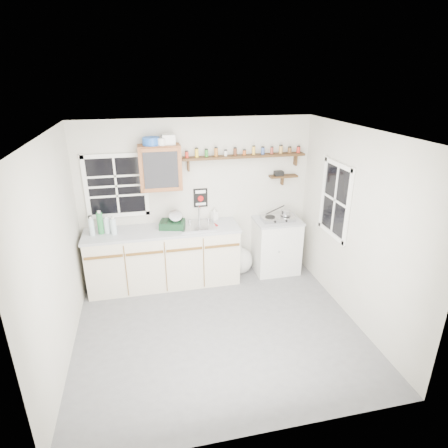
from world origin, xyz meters
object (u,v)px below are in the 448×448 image
object	(u,v)px
right_cabinet	(276,245)
upper_cabinet	(160,168)
main_cabinet	(164,257)
dish_rack	(173,222)
spice_shelf	(244,155)
hotplate	(278,218)

from	to	relation	value
right_cabinet	upper_cabinet	world-z (taller)	upper_cabinet
main_cabinet	dish_rack	world-z (taller)	dish_rack
right_cabinet	spice_shelf	distance (m)	1.58
dish_rack	spice_shelf	bearing A→B (deg)	23.23
right_cabinet	dish_rack	size ratio (longest dim) A/B	2.17
dish_rack	hotplate	world-z (taller)	dish_rack
right_cabinet	dish_rack	world-z (taller)	dish_rack
upper_cabinet	spice_shelf	bearing A→B (deg)	3.10
main_cabinet	right_cabinet	bearing A→B (deg)	0.79
right_cabinet	dish_rack	xyz separation A→B (m)	(-1.67, 0.00, 0.55)
upper_cabinet	hotplate	bearing A→B (deg)	-4.41
main_cabinet	spice_shelf	size ratio (longest dim) A/B	1.21
upper_cabinet	spice_shelf	distance (m)	1.28
main_cabinet	right_cabinet	distance (m)	1.84
hotplate	right_cabinet	bearing A→B (deg)	69.63
main_cabinet	right_cabinet	size ratio (longest dim) A/B	2.54
upper_cabinet	dish_rack	bearing A→B (deg)	-40.53
upper_cabinet	hotplate	distance (m)	2.00
right_cabinet	dish_rack	distance (m)	1.76
right_cabinet	main_cabinet	bearing A→B (deg)	-179.21
main_cabinet	dish_rack	xyz separation A→B (m)	(0.17, 0.03, 0.55)
main_cabinet	upper_cabinet	xyz separation A→B (m)	(0.03, 0.14, 1.36)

